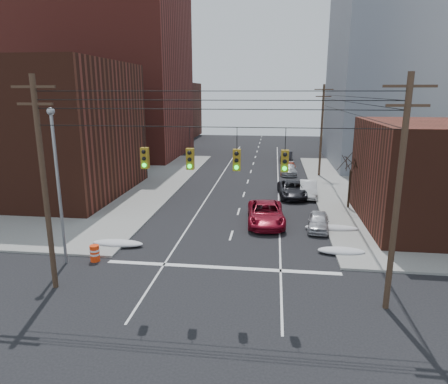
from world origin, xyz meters
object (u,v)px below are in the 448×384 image
(red_pickup, at_px, (266,213))
(parked_car_b, at_px, (308,189))
(parked_car_e, at_px, (288,168))
(parked_car_f, at_px, (286,156))
(lot_car_b, at_px, (112,175))
(lot_car_a, at_px, (95,188))
(parked_car_a, at_px, (318,221))
(parked_car_d, at_px, (289,169))
(lot_car_c, at_px, (75,182))
(parked_car_c, at_px, (292,189))
(construction_barrel, at_px, (95,253))
(lot_car_d, at_px, (105,172))

(red_pickup, bearing_deg, parked_car_b, 62.00)
(parked_car_e, relative_size, parked_car_f, 1.02)
(lot_car_b, bearing_deg, parked_car_e, -52.20)
(lot_car_a, height_order, lot_car_b, lot_car_a)
(parked_car_b, relative_size, lot_car_b, 1.04)
(parked_car_a, relative_size, parked_car_d, 0.81)
(lot_car_b, distance_m, lot_car_c, 4.70)
(parked_car_a, bearing_deg, lot_car_a, 166.85)
(parked_car_c, bearing_deg, parked_car_f, 85.65)
(lot_car_a, distance_m, construction_barrel, 16.53)
(red_pickup, height_order, parked_car_f, red_pickup)
(parked_car_b, bearing_deg, parked_car_e, 101.32)
(red_pickup, distance_m, lot_car_b, 22.02)
(parked_car_e, relative_size, lot_car_a, 1.04)
(parked_car_a, distance_m, parked_car_c, 9.66)
(parked_car_a, relative_size, construction_barrel, 3.74)
(lot_car_a, bearing_deg, lot_car_c, 32.81)
(parked_car_b, relative_size, parked_car_c, 0.85)
(parked_car_d, height_order, parked_car_f, parked_car_f)
(lot_car_a, bearing_deg, parked_car_e, -77.18)
(parked_car_f, bearing_deg, parked_car_e, -84.48)
(red_pickup, relative_size, parked_car_f, 1.37)
(parked_car_d, bearing_deg, lot_car_d, -167.66)
(parked_car_d, distance_m, parked_car_e, 0.36)
(parked_car_e, bearing_deg, construction_barrel, -110.08)
(parked_car_a, bearing_deg, parked_car_d, 100.64)
(parked_car_c, relative_size, lot_car_a, 1.26)
(parked_car_b, xyz_separation_m, parked_car_f, (-1.60, 20.67, -0.05))
(parked_car_a, height_order, parked_car_b, parked_car_b)
(lot_car_c, bearing_deg, parked_car_e, -59.57)
(lot_car_a, relative_size, lot_car_d, 1.14)
(red_pickup, distance_m, parked_car_f, 29.68)
(lot_car_b, xyz_separation_m, lot_car_c, (-2.47, -4.00, 0.10))
(parked_car_f, height_order, lot_car_a, lot_car_a)
(lot_car_b, bearing_deg, parked_car_c, -83.63)
(lot_car_b, bearing_deg, parked_car_b, -82.04)
(red_pickup, distance_m, lot_car_c, 22.21)
(lot_car_b, xyz_separation_m, lot_car_d, (-1.52, 1.62, 0.02))
(parked_car_c, bearing_deg, lot_car_b, 163.99)
(parked_car_d, height_order, construction_barrel, parked_car_d)
(parked_car_e, xyz_separation_m, construction_barrel, (-12.66, -28.63, -0.24))
(red_pickup, bearing_deg, lot_car_a, 155.28)
(parked_car_b, xyz_separation_m, parked_car_c, (-1.60, -0.30, -0.01))
(parked_car_a, relative_size, parked_car_b, 0.81)
(red_pickup, distance_m, parked_car_d, 19.89)
(parked_car_b, bearing_deg, red_pickup, -110.91)
(parked_car_a, relative_size, lot_car_d, 1.00)
(parked_car_d, relative_size, parked_car_e, 1.05)
(parked_car_a, bearing_deg, lot_car_c, 164.48)
(red_pickup, relative_size, lot_car_b, 1.34)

